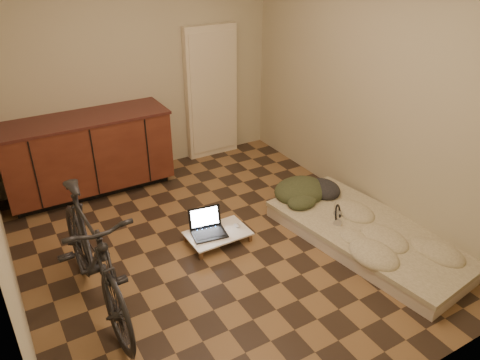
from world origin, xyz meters
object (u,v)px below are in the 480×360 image
lap_desk (218,234)px  laptop (208,228)px  bicycle (92,250)px  futon (370,235)px

lap_desk → laptop: laptop is taller
bicycle → lap_desk: (1.24, 0.32, -0.47)m
lap_desk → bicycle: bearing=-166.6°
lap_desk → laptop: size_ratio=1.66×
lap_desk → laptop: bearing=140.9°
futon → laptop: laptop is taller
bicycle → laptop: bearing=16.4°
bicycle → futon: 2.58m
bicycle → futon: bearing=-11.9°
bicycle → laptop: (1.16, 0.38, -0.41)m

